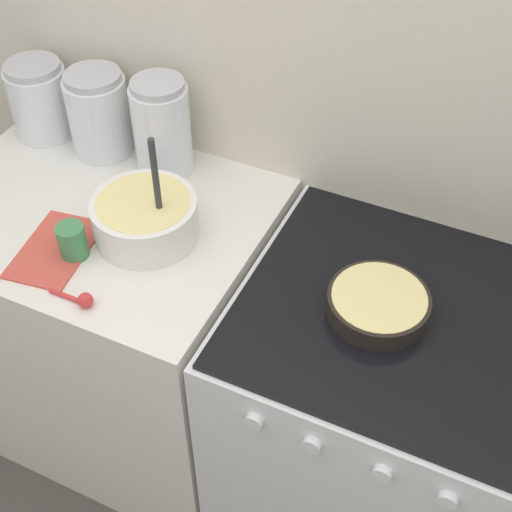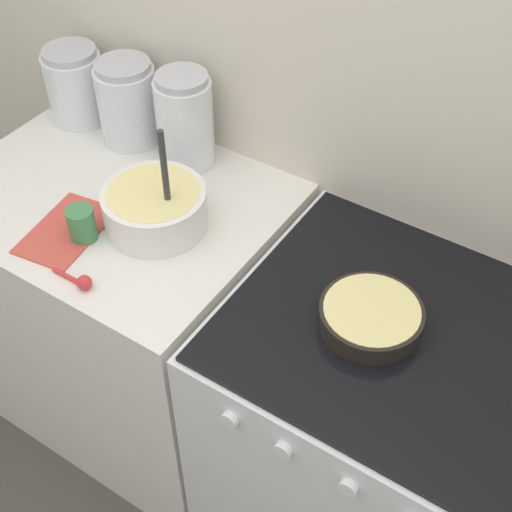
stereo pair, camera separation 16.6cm
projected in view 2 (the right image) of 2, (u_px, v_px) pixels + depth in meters
The scene contains 11 objects.
wall_back at pixel (330, 97), 1.76m from camera, with size 4.77×0.05×2.40m.
countertop_cabinet at pixel (132, 311), 2.23m from camera, with size 0.88×0.69×0.94m.
stove at pixel (372, 440), 1.91m from camera, with size 0.75×0.71×0.94m.
mixing_bowl at pixel (155, 206), 1.78m from camera, with size 0.26×0.26×0.30m.
baking_pan at pixel (371, 316), 1.57m from camera, with size 0.23×0.23×0.05m.
storage_jar_left at pixel (76, 89), 2.10m from camera, with size 0.17×0.17×0.22m.
storage_jar_middle at pixel (128, 107), 2.02m from camera, with size 0.17×0.17×0.24m.
storage_jar_right at pixel (185, 126), 1.93m from camera, with size 0.16×0.16×0.27m.
tin_can at pixel (82, 224), 1.75m from camera, with size 0.07×0.07×0.09m.
recipe_page at pixel (67, 230), 1.80m from camera, with size 0.19×0.27×0.01m.
measuring_spoon at pixel (81, 281), 1.66m from camera, with size 0.12×0.04×0.04m.
Camera 2 is at (0.68, -0.67, 2.16)m, focal length 50.00 mm.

